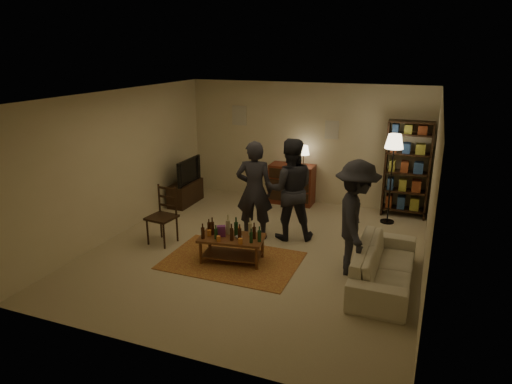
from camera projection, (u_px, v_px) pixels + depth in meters
The scene contains 13 objects.
floor at pixel (257, 251), 8.03m from camera, with size 6.00×6.00×0.00m, color #C6B793.
room_shell at pixel (278, 121), 10.35m from camera, with size 6.00×6.00×6.00m.
rug at pixel (232, 260), 7.66m from camera, with size 2.20×1.50×0.01m, color maroon.
coffee_table at pixel (232, 239), 7.54m from camera, with size 1.13×0.73×0.77m.
dining_chair at pixel (164, 213), 8.25m from camera, with size 0.51×0.51×1.07m.
tv_stand at pixel (185, 187), 10.36m from camera, with size 0.40×1.00×1.06m.
dresser at pixel (292, 183), 10.36m from camera, with size 1.00×0.50×1.36m.
bookshelf at pixel (407, 169), 9.41m from camera, with size 0.90×0.34×2.02m.
floor_lamp at pixel (394, 148), 8.87m from camera, with size 0.36×0.36×1.82m.
sofa at pixel (384, 266), 6.82m from camera, with size 2.08×0.81×0.61m, color beige.
person_left at pixel (254, 190), 8.34m from camera, with size 0.67×0.44×1.85m, color #222229.
person_right at pixel (290, 189), 8.32m from camera, with size 0.92×0.72×1.89m, color #23242B.
person_by_sofa at pixel (356, 218), 7.00m from camera, with size 1.18×0.68×1.83m, color #24242B.
Camera 1 is at (2.65, -6.85, 3.42)m, focal length 32.00 mm.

